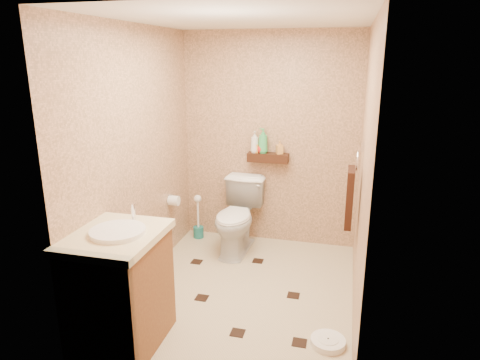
# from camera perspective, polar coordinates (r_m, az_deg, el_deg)

# --- Properties ---
(ground) EXTENTS (2.50, 2.50, 0.00)m
(ground) POSITION_cam_1_polar(r_m,az_deg,el_deg) (4.14, 0.35, -14.56)
(ground) COLOR #C6B591
(ground) RESTS_ON ground
(wall_back) EXTENTS (2.00, 0.04, 2.40)m
(wall_back) POSITION_cam_1_polar(r_m,az_deg,el_deg) (4.87, 3.97, 5.27)
(wall_back) COLOR tan
(wall_back) RESTS_ON ground
(wall_front) EXTENTS (2.00, 0.04, 2.40)m
(wall_front) POSITION_cam_1_polar(r_m,az_deg,el_deg) (2.54, -6.52, -5.08)
(wall_front) COLOR tan
(wall_front) RESTS_ON ground
(wall_left) EXTENTS (0.04, 2.50, 2.40)m
(wall_left) POSITION_cam_1_polar(r_m,az_deg,el_deg) (4.03, -13.56, 2.57)
(wall_left) COLOR tan
(wall_left) RESTS_ON ground
(wall_right) EXTENTS (0.04, 2.50, 2.40)m
(wall_right) POSITION_cam_1_polar(r_m,az_deg,el_deg) (3.58, 16.11, 0.67)
(wall_right) COLOR tan
(wall_right) RESTS_ON ground
(ceiling) EXTENTS (2.00, 2.50, 0.02)m
(ceiling) POSITION_cam_1_polar(r_m,az_deg,el_deg) (3.57, 0.42, 20.72)
(ceiling) COLOR silver
(ceiling) RESTS_ON wall_back
(wall_shelf) EXTENTS (0.46, 0.14, 0.10)m
(wall_shelf) POSITION_cam_1_polar(r_m,az_deg,el_deg) (4.83, 3.75, 3.00)
(wall_shelf) COLOR #34170E
(wall_shelf) RESTS_ON wall_back
(floor_accents) EXTENTS (1.34, 1.37, 0.01)m
(floor_accents) POSITION_cam_1_polar(r_m,az_deg,el_deg) (4.08, 0.75, -15.01)
(floor_accents) COLOR black
(floor_accents) RESTS_ON ground
(toilet) EXTENTS (0.48, 0.81, 0.81)m
(toilet) POSITION_cam_1_polar(r_m,az_deg,el_deg) (4.75, -0.36, -4.96)
(toilet) COLOR white
(toilet) RESTS_ON ground
(vanity) EXTENTS (0.61, 0.74, 1.05)m
(vanity) POSITION_cam_1_polar(r_m,az_deg,el_deg) (3.38, -15.71, -13.69)
(vanity) COLOR brown
(vanity) RESTS_ON ground
(bathroom_scale) EXTENTS (0.34, 0.34, 0.05)m
(bathroom_scale) POSITION_cam_1_polar(r_m,az_deg,el_deg) (3.54, 11.65, -20.37)
(bathroom_scale) COLOR white
(bathroom_scale) RESTS_ON ground
(toilet_brush) EXTENTS (0.12, 0.12, 0.54)m
(toilet_brush) POSITION_cam_1_polar(r_m,az_deg,el_deg) (5.20, -5.59, -5.68)
(toilet_brush) COLOR #1B6F6C
(toilet_brush) RESTS_ON ground
(towel_ring) EXTENTS (0.12, 0.30, 0.76)m
(towel_ring) POSITION_cam_1_polar(r_m,az_deg,el_deg) (3.89, 14.48, -1.91)
(towel_ring) COLOR silver
(towel_ring) RESTS_ON wall_right
(toilet_paper) EXTENTS (0.12, 0.11, 0.12)m
(toilet_paper) POSITION_cam_1_polar(r_m,az_deg,el_deg) (4.73, -8.82, -2.72)
(toilet_paper) COLOR white
(toilet_paper) RESTS_ON wall_left
(bottle_a) EXTENTS (0.10, 0.10, 0.24)m
(bottle_a) POSITION_cam_1_polar(r_m,az_deg,el_deg) (4.83, 1.97, 5.10)
(bottle_a) COLOR silver
(bottle_a) RESTS_ON wall_shelf
(bottle_b) EXTENTS (0.07, 0.07, 0.15)m
(bottle_b) POSITION_cam_1_polar(r_m,az_deg,el_deg) (4.83, 2.11, 4.53)
(bottle_b) COLOR gold
(bottle_b) RESTS_ON wall_shelf
(bottle_c) EXTENTS (0.13, 0.13, 0.13)m
(bottle_c) POSITION_cam_1_polar(r_m,az_deg,el_deg) (4.82, 2.87, 4.41)
(bottle_c) COLOR red
(bottle_c) RESTS_ON wall_shelf
(bottle_d) EXTENTS (0.14, 0.14, 0.28)m
(bottle_d) POSITION_cam_1_polar(r_m,az_deg,el_deg) (4.80, 3.09, 5.26)
(bottle_d) COLOR #37A75A
(bottle_d) RESTS_ON wall_shelf
(bottle_e) EXTENTS (0.09, 0.09, 0.15)m
(bottle_e) POSITION_cam_1_polar(r_m,az_deg,el_deg) (4.78, 5.30, 4.36)
(bottle_e) COLOR gold
(bottle_e) RESTS_ON wall_shelf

